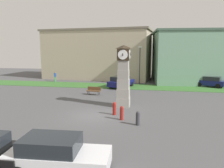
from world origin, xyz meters
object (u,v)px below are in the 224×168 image
at_px(pedestrian_near_bench, 55,76).
at_px(car_far_lot, 210,81).
at_px(car_by_building, 56,154).
at_px(bollard_near_tower, 138,118).
at_px(street_lamp_near_road, 140,62).
at_px(bollard_mid_row, 122,113).
at_px(bollard_far_row, 114,108).
at_px(car_silver_hatch, 121,82).
at_px(bench, 94,90).
at_px(clock_tower, 123,78).

bearing_deg(pedestrian_near_bench, car_far_lot, -1.45).
bearing_deg(car_by_building, car_far_lot, 64.02).
distance_m(car_far_lot, pedestrian_near_bench, 23.25).
xyz_separation_m(bollard_near_tower, street_lamp_near_road, (-1.11, 18.22, 2.79)).
xyz_separation_m(bollard_mid_row, pedestrian_near_bench, (-13.30, 17.07, 0.37)).
height_order(bollard_near_tower, bollard_far_row, bollard_far_row).
relative_size(bollard_far_row, street_lamp_near_road, 0.18).
distance_m(bollard_mid_row, pedestrian_near_bench, 21.64).
bearing_deg(bollard_far_row, bollard_mid_row, -56.76).
distance_m(car_silver_hatch, bench, 5.95).
height_order(bollard_near_tower, car_far_lot, car_far_lot).
relative_size(car_silver_hatch, bench, 2.89).
bearing_deg(car_by_building, street_lamp_near_road, 85.80).
bearing_deg(pedestrian_near_bench, car_silver_hatch, -16.42).
xyz_separation_m(car_by_building, street_lamp_near_road, (1.81, 24.65, 2.50)).
height_order(clock_tower, car_silver_hatch, clock_tower).
xyz_separation_m(car_far_lot, pedestrian_near_bench, (-23.25, 0.59, 0.14)).
bearing_deg(bollard_mid_row, car_far_lot, 58.90).
height_order(bollard_mid_row, street_lamp_near_road, street_lamp_near_road).
height_order(clock_tower, bollard_near_tower, clock_tower).
bearing_deg(bollard_mid_row, bollard_near_tower, -36.50).
distance_m(bollard_mid_row, bench, 9.42).
bearing_deg(clock_tower, car_far_lot, 50.87).
distance_m(bollard_far_row, car_far_lot, 18.70).
relative_size(bollard_mid_row, street_lamp_near_road, 0.19).
xyz_separation_m(clock_tower, bollard_near_tower, (1.66, -4.68, -2.15)).
distance_m(bollard_near_tower, bollard_far_row, 2.87).
xyz_separation_m(bench, pedestrian_near_bench, (-8.86, 8.77, 0.37)).
relative_size(clock_tower, bollard_near_tower, 5.64).
height_order(bollard_near_tower, car_by_building, car_by_building).
bearing_deg(car_silver_hatch, bench, -112.92).
relative_size(bollard_near_tower, pedestrian_near_bench, 0.62).
bearing_deg(car_silver_hatch, clock_tower, -80.27).
xyz_separation_m(bollard_near_tower, bollard_mid_row, (-1.25, 0.92, 0.03)).
distance_m(bench, pedestrian_near_bench, 12.47).
bearing_deg(street_lamp_near_road, bollard_near_tower, -86.51).
relative_size(bollard_mid_row, pedestrian_near_bench, 0.66).
distance_m(bench, street_lamp_near_road, 10.46).
xyz_separation_m(car_far_lot, car_silver_hatch, (-12.07, -2.71, 0.02)).
distance_m(bollard_near_tower, street_lamp_near_road, 18.46).
bearing_deg(clock_tower, pedestrian_near_bench, 134.07).
xyz_separation_m(bollard_far_row, bench, (-3.69, 7.16, 0.00)).
bearing_deg(bollard_far_row, car_silver_hatch, 96.23).
bearing_deg(car_by_building, clock_tower, 83.51).
bearing_deg(car_by_building, car_silver_hatch, 91.23).
relative_size(bollard_far_row, car_far_lot, 0.24).
distance_m(car_by_building, car_far_lot, 26.52).
relative_size(bollard_far_row, bench, 0.63).
relative_size(clock_tower, car_silver_hatch, 1.15).
height_order(bollard_near_tower, bench, bollard_near_tower).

